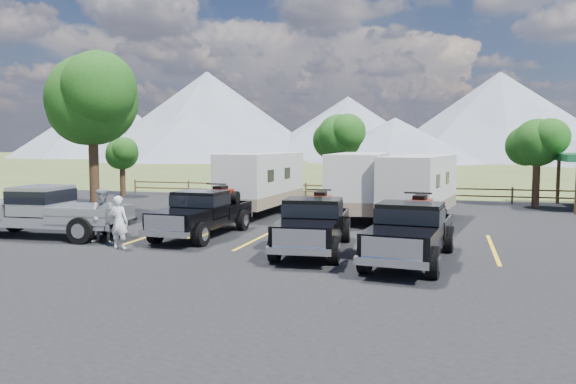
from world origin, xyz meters
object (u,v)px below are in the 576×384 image
(rig_left, at_px, (203,212))
(person_b, at_px, (103,216))
(trailer_right, at_px, (419,188))
(person_a, at_px, (119,222))
(rig_right, at_px, (411,230))
(trailer_center, at_px, (359,184))
(pickup_silver, at_px, (46,211))
(rig_center, at_px, (314,222))
(tree_big_nw, at_px, (91,100))
(trailer_left, at_px, (262,182))

(rig_left, xyz_separation_m, person_b, (-2.66, -2.32, 0.04))
(trailer_right, height_order, person_a, trailer_right)
(trailer_right, height_order, person_b, trailer_right)
(rig_left, relative_size, rig_right, 0.96)
(trailer_center, xyz_separation_m, pickup_silver, (-10.15, -8.45, -0.58))
(pickup_silver, bearing_deg, rig_center, 87.09)
(rig_left, xyz_separation_m, rig_right, (7.67, -2.39, 0.02))
(tree_big_nw, bearing_deg, rig_right, -25.69)
(trailer_center, distance_m, person_b, 11.62)
(trailer_center, bearing_deg, rig_center, -93.24)
(rig_center, distance_m, person_b, 7.28)
(trailer_right, bearing_deg, rig_right, -79.91)
(rig_right, bearing_deg, person_b, -174.87)
(rig_left, xyz_separation_m, trailer_left, (-0.10, 6.97, 0.63))
(trailer_left, relative_size, person_b, 4.47)
(trailer_left, bearing_deg, rig_left, -86.99)
(tree_big_nw, relative_size, person_a, 4.52)
(trailer_right, xyz_separation_m, pickup_silver, (-12.86, -7.81, -0.54))
(tree_big_nw, xyz_separation_m, rig_center, (13.01, -6.96, -4.65))
(tree_big_nw, height_order, trailer_right, tree_big_nw)
(trailer_left, distance_m, person_a, 10.13)
(rig_center, distance_m, trailer_right, 8.13)
(rig_right, relative_size, trailer_right, 0.71)
(rig_center, xyz_separation_m, trailer_left, (-4.68, 8.57, 0.63))
(rig_left, xyz_separation_m, rig_center, (4.58, -1.60, 0.00))
(rig_right, distance_m, person_b, 10.33)
(rig_center, bearing_deg, trailer_center, 83.77)
(trailer_center, bearing_deg, rig_left, -127.73)
(trailer_left, distance_m, person_b, 9.66)
(tree_big_nw, bearing_deg, person_a, -50.84)
(person_b, bearing_deg, rig_left, 30.23)
(trailer_right, bearing_deg, rig_center, -102.15)
(trailer_right, bearing_deg, trailer_left, -178.82)
(trailer_left, distance_m, trailer_right, 7.62)
(rig_left, bearing_deg, tree_big_nw, 149.13)
(rig_left, distance_m, trailer_right, 9.58)
(tree_big_nw, height_order, rig_left, tree_big_nw)
(pickup_silver, relative_size, person_b, 3.38)
(rig_left, relative_size, pickup_silver, 0.89)
(trailer_left, bearing_deg, trailer_right, -5.23)
(rig_center, height_order, person_a, rig_center)
(tree_big_nw, relative_size, trailer_center, 0.92)
(rig_center, distance_m, trailer_left, 9.79)
(rig_center, bearing_deg, pickup_silver, 176.19)
(rig_right, bearing_deg, trailer_left, 135.21)
(trailer_left, distance_m, pickup_silver, 10.29)
(tree_big_nw, xyz_separation_m, trailer_right, (15.89, 0.63, -4.04))
(pickup_silver, height_order, person_b, person_b)
(tree_big_nw, distance_m, rig_right, 18.45)
(trailer_center, bearing_deg, rig_right, -74.11)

